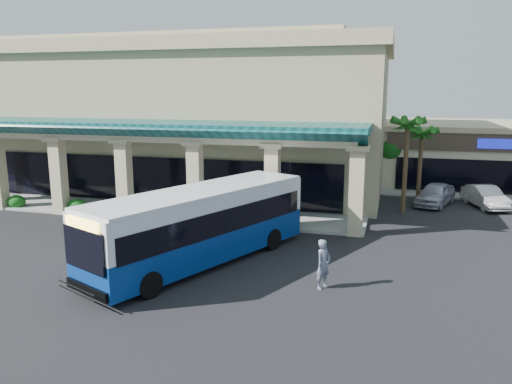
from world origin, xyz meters
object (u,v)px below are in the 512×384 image
(car_white, at_px, (485,197))
(transit_bus, at_px, (201,227))
(car_silver, at_px, (435,194))
(pedestrian, at_px, (323,264))

(car_white, bearing_deg, transit_bus, -150.23)
(car_white, bearing_deg, car_silver, 166.71)
(transit_bus, height_order, car_white, transit_bus)
(transit_bus, bearing_deg, pedestrian, 9.56)
(pedestrian, height_order, car_white, pedestrian)
(transit_bus, height_order, pedestrian, transit_bus)
(car_silver, bearing_deg, car_white, 24.53)
(transit_bus, xyz_separation_m, pedestrian, (5.56, -1.43, -0.69))
(transit_bus, relative_size, pedestrian, 6.14)
(transit_bus, distance_m, car_silver, 18.29)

